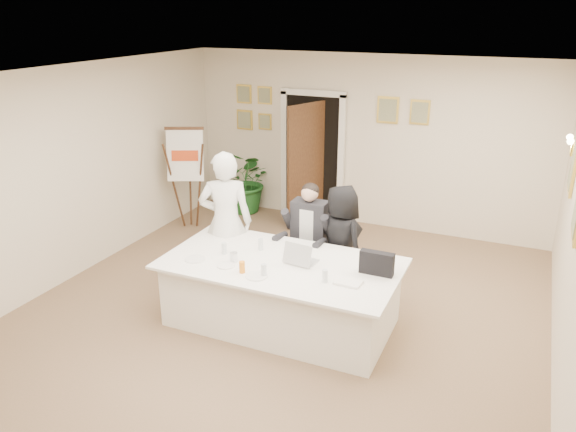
% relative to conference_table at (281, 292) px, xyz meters
% --- Properties ---
extents(floor, '(7.00, 7.00, 0.00)m').
position_rel_conference_table_xyz_m(floor, '(-0.10, 0.02, -0.39)').
color(floor, brown).
rests_on(floor, ground).
extents(ceiling, '(6.00, 7.00, 0.02)m').
position_rel_conference_table_xyz_m(ceiling, '(-0.10, 0.02, 2.41)').
color(ceiling, white).
rests_on(ceiling, wall_back).
extents(wall_back, '(6.00, 0.10, 2.80)m').
position_rel_conference_table_xyz_m(wall_back, '(-0.10, 3.52, 1.01)').
color(wall_back, beige).
rests_on(wall_back, floor).
extents(wall_front, '(6.00, 0.10, 2.80)m').
position_rel_conference_table_xyz_m(wall_front, '(-0.10, -3.48, 1.01)').
color(wall_front, beige).
rests_on(wall_front, floor).
extents(wall_left, '(0.10, 7.00, 2.80)m').
position_rel_conference_table_xyz_m(wall_left, '(-3.10, 0.02, 1.01)').
color(wall_left, beige).
rests_on(wall_left, floor).
extents(doorway, '(1.14, 0.86, 2.20)m').
position_rel_conference_table_xyz_m(doorway, '(-0.98, 3.34, 0.65)').
color(doorway, black).
rests_on(doorway, floor).
extents(pictures_back_wall, '(3.40, 0.06, 0.80)m').
position_rel_conference_table_xyz_m(pictures_back_wall, '(-0.90, 3.49, 1.46)').
color(pictures_back_wall, '#E0BE4C').
rests_on(pictures_back_wall, wall_back).
extents(pictures_right_wall, '(0.06, 2.20, 0.80)m').
position_rel_conference_table_xyz_m(pictures_right_wall, '(2.87, 1.22, 1.36)').
color(pictures_right_wall, '#E0BE4C').
rests_on(pictures_right_wall, wall_right).
extents(wall_sconce, '(0.20, 0.30, 0.24)m').
position_rel_conference_table_xyz_m(wall_sconce, '(2.80, 1.22, 1.71)').
color(wall_sconce, gold).
rests_on(wall_sconce, wall_right).
extents(conference_table, '(2.66, 1.42, 0.78)m').
position_rel_conference_table_xyz_m(conference_table, '(0.00, 0.00, 0.00)').
color(conference_table, white).
rests_on(conference_table, floor).
extents(seated_man, '(0.72, 0.75, 1.43)m').
position_rel_conference_table_xyz_m(seated_man, '(-0.06, 0.96, 0.32)').
color(seated_man, black).
rests_on(seated_man, floor).
extents(flip_chart, '(0.60, 0.48, 1.67)m').
position_rel_conference_table_xyz_m(flip_chart, '(-2.65, 2.14, 0.38)').
color(flip_chart, black).
rests_on(flip_chart, floor).
extents(standing_man, '(0.79, 0.68, 1.84)m').
position_rel_conference_table_xyz_m(standing_man, '(-1.00, 0.52, 0.52)').
color(standing_man, white).
rests_on(standing_man, floor).
extents(standing_woman, '(0.85, 0.77, 1.46)m').
position_rel_conference_table_xyz_m(standing_woman, '(0.40, 0.92, 0.34)').
color(standing_woman, black).
rests_on(standing_woman, floor).
extents(potted_palm, '(1.09, 0.96, 1.14)m').
position_rel_conference_table_xyz_m(potted_palm, '(-2.13, 3.22, 0.18)').
color(potted_palm, '#1C561F').
rests_on(potted_palm, floor).
extents(laptop, '(0.38, 0.40, 0.28)m').
position_rel_conference_table_xyz_m(laptop, '(0.20, 0.11, 0.52)').
color(laptop, '#B7BABC').
rests_on(laptop, conference_table).
extents(laptop_bag, '(0.37, 0.10, 0.26)m').
position_rel_conference_table_xyz_m(laptop_bag, '(1.06, 0.15, 0.51)').
color(laptop_bag, black).
rests_on(laptop_bag, conference_table).
extents(paper_stack, '(0.29, 0.21, 0.03)m').
position_rel_conference_table_xyz_m(paper_stack, '(0.85, -0.19, 0.40)').
color(paper_stack, white).
rests_on(paper_stack, conference_table).
extents(plate_left, '(0.25, 0.25, 0.01)m').
position_rel_conference_table_xyz_m(plate_left, '(-0.92, -0.33, 0.39)').
color(plate_left, white).
rests_on(plate_left, conference_table).
extents(plate_mid, '(0.23, 0.23, 0.01)m').
position_rel_conference_table_xyz_m(plate_mid, '(-0.52, -0.34, 0.39)').
color(plate_mid, white).
rests_on(plate_mid, conference_table).
extents(plate_near, '(0.24, 0.24, 0.01)m').
position_rel_conference_table_xyz_m(plate_near, '(-0.09, -0.43, 0.39)').
color(plate_near, white).
rests_on(plate_near, conference_table).
extents(glass_a, '(0.07, 0.07, 0.14)m').
position_rel_conference_table_xyz_m(glass_a, '(-0.70, -0.06, 0.45)').
color(glass_a, silver).
rests_on(glass_a, conference_table).
extents(glass_b, '(0.08, 0.08, 0.14)m').
position_rel_conference_table_xyz_m(glass_b, '(-0.02, -0.39, 0.45)').
color(glass_b, silver).
rests_on(glass_b, conference_table).
extents(glass_c, '(0.06, 0.06, 0.14)m').
position_rel_conference_table_xyz_m(glass_c, '(0.62, -0.25, 0.45)').
color(glass_c, silver).
rests_on(glass_c, conference_table).
extents(glass_d, '(0.07, 0.07, 0.14)m').
position_rel_conference_table_xyz_m(glass_d, '(-0.36, 0.22, 0.45)').
color(glass_d, silver).
rests_on(glass_d, conference_table).
extents(oj_glass, '(0.08, 0.08, 0.13)m').
position_rel_conference_table_xyz_m(oj_glass, '(-0.27, -0.41, 0.45)').
color(oj_glass, orange).
rests_on(oj_glass, conference_table).
extents(steel_jug, '(0.11, 0.11, 0.11)m').
position_rel_conference_table_xyz_m(steel_jug, '(-0.49, -0.20, 0.44)').
color(steel_jug, silver).
rests_on(steel_jug, conference_table).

